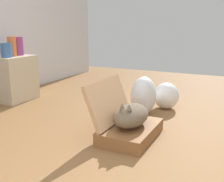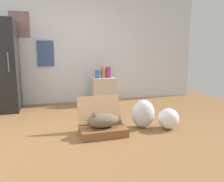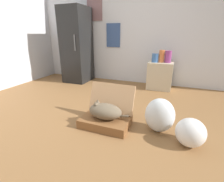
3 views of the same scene
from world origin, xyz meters
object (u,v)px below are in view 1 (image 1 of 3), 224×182
vase_tall (6,50)px  suitcase_base (131,132)px  plastic_bag_white (143,96)px  plastic_bag_clear (166,96)px  cat (131,115)px  side_table (15,78)px  vase_round (12,46)px  vase_short (18,46)px

vase_tall → suitcase_base: bearing=-100.8°
plastic_bag_white → plastic_bag_clear: (0.34, -0.16, -0.06)m
cat → plastic_bag_clear: (1.02, -0.03, -0.06)m
plastic_bag_clear → side_table: size_ratio=0.53×
suitcase_base → vase_round: (0.48, 1.87, 0.66)m
cat → vase_tall: 1.93m
suitcase_base → plastic_bag_clear: size_ratio=2.02×
suitcase_base → cat: bearing=177.0°
suitcase_base → cat: (-0.01, 0.00, 0.16)m
plastic_bag_white → vase_round: (-0.19, 1.74, 0.50)m
side_table → vase_tall: bearing=-171.0°
cat → vase_short: size_ratio=2.13×
plastic_bag_white → vase_short: 1.83m
plastic_bag_white → plastic_bag_clear: 0.38m
cat → plastic_bag_clear: cat is taller
vase_round → vase_tall: bearing=-167.4°
cat → vase_tall: size_ratio=2.89×
plastic_bag_white → suitcase_base: bearing=-169.0°
vase_short → vase_tall: bearing=-168.9°
vase_tall → side_table: bearing=9.0°
plastic_bag_clear → vase_short: vase_short is taller
plastic_bag_clear → vase_short: (-0.40, 1.93, 0.55)m
vase_tall → vase_round: vase_round is taller
cat → vase_short: 2.05m
plastic_bag_white → vase_tall: 1.80m
plastic_bag_clear → vase_round: size_ratio=1.23×
suitcase_base → plastic_bag_white: bearing=11.0°
plastic_bag_clear → vase_tall: bearing=109.3°
vase_round → side_table: bearing=-90.0°
plastic_bag_clear → vase_round: 2.06m
plastic_bag_clear → side_table: (-0.53, 1.90, 0.14)m
vase_round → cat: bearing=-104.6°
suitcase_base → vase_round: 2.04m
cat → vase_round: vase_round is taller
plastic_bag_white → vase_short: bearing=91.9°
cat → vase_tall: bearing=79.0°
cat → vase_short: vase_short is taller
plastic_bag_white → cat: bearing=-169.1°
plastic_bag_clear → vase_tall: vase_tall is taller
vase_round → suitcase_base: bearing=-104.4°
plastic_bag_white → vase_tall: bearing=100.4°
cat → suitcase_base: bearing=-3.0°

